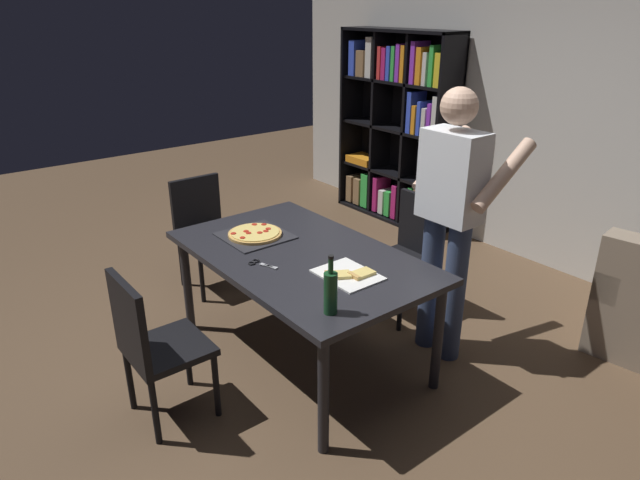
{
  "coord_description": "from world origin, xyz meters",
  "views": [
    {
      "loc": [
        2.57,
        -1.87,
        2.19
      ],
      "look_at": [
        0.0,
        0.15,
        0.8
      ],
      "focal_mm": 31.54,
      "sensor_mm": 36.0,
      "label": 1
    }
  ],
  "objects_px": {
    "wine_bottle": "(331,292)",
    "kitchen_scissors": "(259,263)",
    "chair_near_camera": "(152,341)",
    "person_serving_pizza": "(451,211)",
    "pepperoni_pizza_on_tray": "(255,234)",
    "dining_table": "(301,263)",
    "bookshelf": "(399,130)",
    "chair_left_end": "(204,226)",
    "chair_far_side": "(410,248)"
  },
  "relations": [
    {
      "from": "pepperoni_pizza_on_tray",
      "to": "kitchen_scissors",
      "type": "xyz_separation_m",
      "value": [
        0.38,
        -0.21,
        -0.01
      ]
    },
    {
      "from": "dining_table",
      "to": "person_serving_pizza",
      "type": "relative_size",
      "value": 0.97
    },
    {
      "from": "chair_far_side",
      "to": "wine_bottle",
      "type": "relative_size",
      "value": 2.85
    },
    {
      "from": "chair_left_end",
      "to": "chair_far_side",
      "type": "bearing_deg",
      "value": 36.79
    },
    {
      "from": "bookshelf",
      "to": "wine_bottle",
      "type": "relative_size",
      "value": 6.17
    },
    {
      "from": "wine_bottle",
      "to": "pepperoni_pizza_on_tray",
      "type": "bearing_deg",
      "value": 167.8
    },
    {
      "from": "pepperoni_pizza_on_tray",
      "to": "wine_bottle",
      "type": "xyz_separation_m",
      "value": [
        1.08,
        -0.23,
        0.1
      ]
    },
    {
      "from": "person_serving_pizza",
      "to": "kitchen_scissors",
      "type": "relative_size",
      "value": 8.84
    },
    {
      "from": "chair_near_camera",
      "to": "bookshelf",
      "type": "distance_m",
      "value": 3.73
    },
    {
      "from": "dining_table",
      "to": "chair_left_end",
      "type": "relative_size",
      "value": 1.89
    },
    {
      "from": "chair_near_camera",
      "to": "pepperoni_pizza_on_tray",
      "type": "bearing_deg",
      "value": 113.89
    },
    {
      "from": "pepperoni_pizza_on_tray",
      "to": "kitchen_scissors",
      "type": "height_order",
      "value": "pepperoni_pizza_on_tray"
    },
    {
      "from": "chair_far_side",
      "to": "chair_left_end",
      "type": "bearing_deg",
      "value": -143.21
    },
    {
      "from": "person_serving_pizza",
      "to": "pepperoni_pizza_on_tray",
      "type": "bearing_deg",
      "value": -136.81
    },
    {
      "from": "chair_near_camera",
      "to": "chair_far_side",
      "type": "height_order",
      "value": "same"
    },
    {
      "from": "wine_bottle",
      "to": "kitchen_scissors",
      "type": "bearing_deg",
      "value": 178.2
    },
    {
      "from": "person_serving_pizza",
      "to": "wine_bottle",
      "type": "xyz_separation_m",
      "value": [
        0.17,
        -1.09,
        -0.13
      ]
    },
    {
      "from": "dining_table",
      "to": "chair_near_camera",
      "type": "bearing_deg",
      "value": -90.0
    },
    {
      "from": "dining_table",
      "to": "person_serving_pizza",
      "type": "xyz_separation_m",
      "value": [
        0.51,
        0.78,
        0.32
      ]
    },
    {
      "from": "chair_far_side",
      "to": "bookshelf",
      "type": "bearing_deg",
      "value": 137.57
    },
    {
      "from": "dining_table",
      "to": "kitchen_scissors",
      "type": "relative_size",
      "value": 8.6
    },
    {
      "from": "bookshelf",
      "to": "pepperoni_pizza_on_tray",
      "type": "xyz_separation_m",
      "value": [
        1.1,
        -2.46,
        -0.2
      ]
    },
    {
      "from": "dining_table",
      "to": "chair_left_end",
      "type": "xyz_separation_m",
      "value": [
        -1.34,
        0.0,
        -0.17
      ]
    },
    {
      "from": "kitchen_scissors",
      "to": "chair_left_end",
      "type": "bearing_deg",
      "value": 167.47
    },
    {
      "from": "chair_left_end",
      "to": "bookshelf",
      "type": "distance_m",
      "value": 2.43
    },
    {
      "from": "chair_far_side",
      "to": "person_serving_pizza",
      "type": "bearing_deg",
      "value": -23.43
    },
    {
      "from": "bookshelf",
      "to": "chair_far_side",
      "type": "bearing_deg",
      "value": -42.43
    },
    {
      "from": "dining_table",
      "to": "chair_near_camera",
      "type": "height_order",
      "value": "chair_near_camera"
    },
    {
      "from": "dining_table",
      "to": "pepperoni_pizza_on_tray",
      "type": "bearing_deg",
      "value": -168.94
    },
    {
      "from": "dining_table",
      "to": "chair_left_end",
      "type": "height_order",
      "value": "chair_left_end"
    },
    {
      "from": "chair_far_side",
      "to": "pepperoni_pizza_on_tray",
      "type": "bearing_deg",
      "value": -110.68
    },
    {
      "from": "dining_table",
      "to": "pepperoni_pizza_on_tray",
      "type": "height_order",
      "value": "pepperoni_pizza_on_tray"
    },
    {
      "from": "bookshelf",
      "to": "kitchen_scissors",
      "type": "height_order",
      "value": "bookshelf"
    },
    {
      "from": "chair_left_end",
      "to": "kitchen_scissors",
      "type": "xyz_separation_m",
      "value": [
        1.31,
        -0.29,
        0.24
      ]
    },
    {
      "from": "dining_table",
      "to": "wine_bottle",
      "type": "relative_size",
      "value": 5.39
    },
    {
      "from": "bookshelf",
      "to": "wine_bottle",
      "type": "bearing_deg",
      "value": -50.98
    },
    {
      "from": "bookshelf",
      "to": "kitchen_scissors",
      "type": "xyz_separation_m",
      "value": [
        1.48,
        -2.67,
        -0.21
      ]
    },
    {
      "from": "chair_left_end",
      "to": "bookshelf",
      "type": "xyz_separation_m",
      "value": [
        -0.17,
        2.38,
        0.45
      ]
    },
    {
      "from": "chair_far_side",
      "to": "chair_left_end",
      "type": "xyz_separation_m",
      "value": [
        -1.34,
        -1.0,
        0.0
      ]
    },
    {
      "from": "chair_left_end",
      "to": "wine_bottle",
      "type": "distance_m",
      "value": 2.07
    },
    {
      "from": "dining_table",
      "to": "pepperoni_pizza_on_tray",
      "type": "relative_size",
      "value": 4.09
    },
    {
      "from": "person_serving_pizza",
      "to": "pepperoni_pizza_on_tray",
      "type": "distance_m",
      "value": 1.28
    },
    {
      "from": "chair_far_side",
      "to": "kitchen_scissors",
      "type": "distance_m",
      "value": 1.31
    },
    {
      "from": "chair_far_side",
      "to": "bookshelf",
      "type": "distance_m",
      "value": 2.09
    },
    {
      "from": "person_serving_pizza",
      "to": "pepperoni_pizza_on_tray",
      "type": "relative_size",
      "value": 4.2
    },
    {
      "from": "pepperoni_pizza_on_tray",
      "to": "chair_far_side",
      "type": "bearing_deg",
      "value": 69.32
    },
    {
      "from": "dining_table",
      "to": "chair_far_side",
      "type": "relative_size",
      "value": 1.89
    },
    {
      "from": "bookshelf",
      "to": "kitchen_scissors",
      "type": "distance_m",
      "value": 3.06
    },
    {
      "from": "chair_near_camera",
      "to": "wine_bottle",
      "type": "height_order",
      "value": "wine_bottle"
    },
    {
      "from": "chair_far_side",
      "to": "wine_bottle",
      "type": "xyz_separation_m",
      "value": [
        0.67,
        -1.31,
        0.36
      ]
    }
  ]
}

